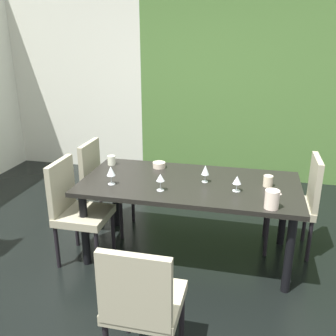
{
  "coord_description": "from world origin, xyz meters",
  "views": [
    {
      "loc": [
        0.84,
        -2.56,
        1.97
      ],
      "look_at": [
        0.13,
        0.51,
        0.85
      ],
      "focal_mm": 40.0,
      "sensor_mm": 36.0,
      "label": 1
    }
  ],
  "objects_px": {
    "chair_left_far": "(102,182)",
    "serving_bowl_near_shelf": "(159,165)",
    "wine_glass_right": "(237,180)",
    "wine_glass_near_window": "(160,178)",
    "chair_head_near": "(142,301)",
    "wine_glass_front": "(205,170)",
    "cup_corner": "(111,160)",
    "chair_left_near": "(75,206)",
    "pitcher_east": "(272,199)",
    "chair_right_far": "(299,200)",
    "cup_south": "(268,181)",
    "wine_glass_left": "(111,171)",
    "dining_table": "(190,190)"
  },
  "relations": [
    {
      "from": "chair_left_near",
      "to": "wine_glass_left",
      "type": "distance_m",
      "value": 0.47
    },
    {
      "from": "chair_right_far",
      "to": "wine_glass_near_window",
      "type": "relative_size",
      "value": 6.34
    },
    {
      "from": "wine_glass_right",
      "to": "cup_corner",
      "type": "relative_size",
      "value": 1.43
    },
    {
      "from": "dining_table",
      "to": "chair_head_near",
      "type": "distance_m",
      "value": 1.37
    },
    {
      "from": "wine_glass_right",
      "to": "wine_glass_near_window",
      "type": "relative_size",
      "value": 0.91
    },
    {
      "from": "chair_left_far",
      "to": "cup_corner",
      "type": "xyz_separation_m",
      "value": [
        0.13,
        -0.02,
        0.25
      ]
    },
    {
      "from": "chair_left_near",
      "to": "wine_glass_front",
      "type": "relative_size",
      "value": 6.04
    },
    {
      "from": "chair_right_far",
      "to": "wine_glass_front",
      "type": "distance_m",
      "value": 0.95
    },
    {
      "from": "cup_corner",
      "to": "pitcher_east",
      "type": "height_order",
      "value": "pitcher_east"
    },
    {
      "from": "chair_left_near",
      "to": "cup_corner",
      "type": "height_order",
      "value": "chair_left_near"
    },
    {
      "from": "chair_right_far",
      "to": "wine_glass_front",
      "type": "xyz_separation_m",
      "value": [
        -0.85,
        -0.28,
        0.32
      ]
    },
    {
      "from": "cup_corner",
      "to": "chair_left_near",
      "type": "bearing_deg",
      "value": -102.29
    },
    {
      "from": "wine_glass_front",
      "to": "cup_south",
      "type": "xyz_separation_m",
      "value": [
        0.54,
        0.02,
        -0.06
      ]
    },
    {
      "from": "chair_head_near",
      "to": "wine_glass_front",
      "type": "relative_size",
      "value": 5.74
    },
    {
      "from": "wine_glass_front",
      "to": "cup_corner",
      "type": "relative_size",
      "value": 1.67
    },
    {
      "from": "chair_head_near",
      "to": "cup_corner",
      "type": "distance_m",
      "value": 1.86
    },
    {
      "from": "wine_glass_right",
      "to": "cup_south",
      "type": "height_order",
      "value": "wine_glass_right"
    },
    {
      "from": "dining_table",
      "to": "chair_left_near",
      "type": "distance_m",
      "value": 1.04
    },
    {
      "from": "chair_left_far",
      "to": "wine_glass_left",
      "type": "xyz_separation_m",
      "value": [
        0.32,
        -0.52,
        0.33
      ]
    },
    {
      "from": "dining_table",
      "to": "cup_corner",
      "type": "bearing_deg",
      "value": 161.5
    },
    {
      "from": "chair_head_near",
      "to": "cup_corner",
      "type": "height_order",
      "value": "chair_head_near"
    },
    {
      "from": "wine_glass_left",
      "to": "cup_corner",
      "type": "height_order",
      "value": "wine_glass_left"
    },
    {
      "from": "chair_left_far",
      "to": "wine_glass_near_window",
      "type": "distance_m",
      "value": 1.0
    },
    {
      "from": "chair_left_far",
      "to": "pitcher_east",
      "type": "relative_size",
      "value": 6.44
    },
    {
      "from": "chair_left_far",
      "to": "chair_right_far",
      "type": "distance_m",
      "value": 1.96
    },
    {
      "from": "chair_left_near",
      "to": "wine_glass_right",
      "type": "xyz_separation_m",
      "value": [
        1.4,
        0.19,
        0.3
      ]
    },
    {
      "from": "wine_glass_right",
      "to": "wine_glass_near_window",
      "type": "bearing_deg",
      "value": -168.1
    },
    {
      "from": "chair_left_near",
      "to": "pitcher_east",
      "type": "relative_size",
      "value": 6.46
    },
    {
      "from": "wine_glass_near_window",
      "to": "cup_south",
      "type": "distance_m",
      "value": 0.94
    },
    {
      "from": "cup_south",
      "to": "dining_table",
      "type": "bearing_deg",
      "value": -175.71
    },
    {
      "from": "wine_glass_near_window",
      "to": "serving_bowl_near_shelf",
      "type": "distance_m",
      "value": 0.59
    },
    {
      "from": "cup_south",
      "to": "cup_corner",
      "type": "bearing_deg",
      "value": 171.28
    },
    {
      "from": "wine_glass_right",
      "to": "wine_glass_front",
      "type": "distance_m",
      "value": 0.32
    },
    {
      "from": "wine_glass_front",
      "to": "pitcher_east",
      "type": "relative_size",
      "value": 1.07
    },
    {
      "from": "chair_left_near",
      "to": "chair_right_far",
      "type": "xyz_separation_m",
      "value": [
        1.96,
        0.61,
        -0.0
      ]
    },
    {
      "from": "chair_left_far",
      "to": "wine_glass_left",
      "type": "height_order",
      "value": "chair_left_far"
    },
    {
      "from": "chair_head_near",
      "to": "serving_bowl_near_shelf",
      "type": "xyz_separation_m",
      "value": [
        -0.32,
        1.67,
        0.25
      ]
    },
    {
      "from": "wine_glass_front",
      "to": "chair_left_far",
      "type": "bearing_deg",
      "value": 166.12
    },
    {
      "from": "chair_left_far",
      "to": "cup_corner",
      "type": "bearing_deg",
      "value": 81.37
    },
    {
      "from": "chair_head_near",
      "to": "wine_glass_left",
      "type": "relative_size",
      "value": 5.39
    },
    {
      "from": "serving_bowl_near_shelf",
      "to": "pitcher_east",
      "type": "bearing_deg",
      "value": -33.49
    },
    {
      "from": "chair_head_near",
      "to": "chair_left_near",
      "type": "bearing_deg",
      "value": 131.65
    },
    {
      "from": "chair_left_far",
      "to": "wine_glass_near_window",
      "type": "height_order",
      "value": "chair_left_far"
    },
    {
      "from": "wine_glass_near_window",
      "to": "wine_glass_front",
      "type": "bearing_deg",
      "value": 39.33
    },
    {
      "from": "cup_south",
      "to": "cup_corner",
      "type": "height_order",
      "value": "cup_south"
    },
    {
      "from": "chair_left_near",
      "to": "cup_corner",
      "type": "relative_size",
      "value": 10.06
    },
    {
      "from": "chair_left_near",
      "to": "wine_glass_front",
      "type": "bearing_deg",
      "value": 106.71
    },
    {
      "from": "chair_left_far",
      "to": "serving_bowl_near_shelf",
      "type": "bearing_deg",
      "value": 90.35
    },
    {
      "from": "dining_table",
      "to": "wine_glass_left",
      "type": "distance_m",
      "value": 0.72
    },
    {
      "from": "chair_left_near",
      "to": "chair_left_far",
      "type": "bearing_deg",
      "value": 179.97
    }
  ]
}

